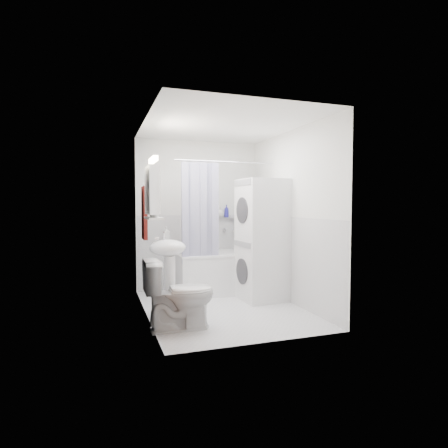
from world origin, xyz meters
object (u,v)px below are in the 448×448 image
object	(u,v)px
sink	(168,260)
washer_dryer	(262,240)
bathtub	(228,269)
toilet	(179,295)

from	to	relation	value
sink	washer_dryer	world-z (taller)	washer_dryer
bathtub	toilet	distance (m)	1.89
washer_dryer	bathtub	bearing A→B (deg)	111.27
sink	toilet	world-z (taller)	sink
bathtub	sink	bearing A→B (deg)	-137.08
bathtub	toilet	size ratio (longest dim) A/B	2.12
bathtub	toilet	world-z (taller)	toilet
sink	bathtub	bearing A→B (deg)	42.92
sink	washer_dryer	bearing A→B (deg)	15.99
bathtub	washer_dryer	xyz separation A→B (m)	(0.29, -0.65, 0.52)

